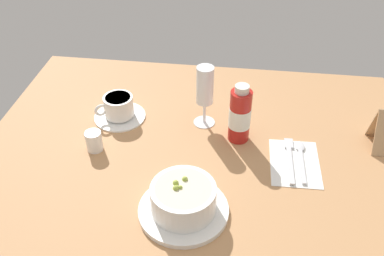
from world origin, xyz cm
name	(u,v)px	position (x,y,z in cm)	size (l,w,h in cm)	color
ground_plane	(196,153)	(0.00, 0.00, -1.50)	(110.00, 84.00, 3.00)	#B27F51
porridge_bowl	(182,200)	(-0.27, -21.27, 3.69)	(19.56, 19.56, 8.15)	white
cutlery_setting	(295,161)	(24.80, -1.87, 0.27)	(12.25, 17.20, 0.90)	white
coffee_cup	(119,108)	(-22.69, 10.53, 2.99)	(14.22, 14.22, 6.66)	white
creamer_jug	(94,141)	(-25.32, -3.65, 2.75)	(4.86, 4.13, 5.81)	white
wine_glass	(205,89)	(0.97, 11.16, 11.04)	(5.86, 5.86, 17.29)	white
sauce_bottle_red	(240,115)	(10.49, 5.57, 7.41)	(5.58, 5.58, 16.18)	#B21E19
menu_card	(384,128)	(46.51, 7.31, 5.56)	(5.34, 8.96, 11.27)	tan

